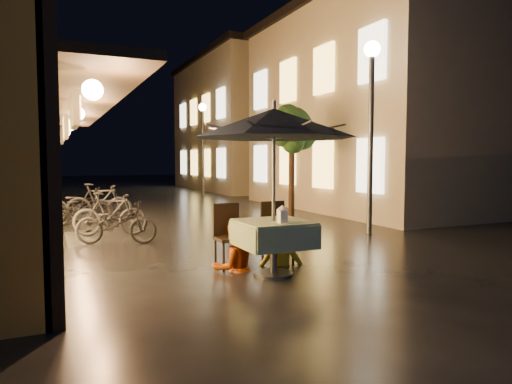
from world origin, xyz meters
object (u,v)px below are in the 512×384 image
table_lantern (282,213)px  person_yellow (281,220)px  cafe_table (274,234)px  person_orange (234,223)px  patio_umbrella (274,123)px  streetlamp_near (371,102)px  bicycle_0 (116,223)px

table_lantern → person_yellow: bearing=63.9°
cafe_table → person_orange: bearing=125.8°
patio_umbrella → cafe_table: bearing=-153.4°
streetlamp_near → table_lantern: streetlamp_near is taller
table_lantern → cafe_table: bearing=90.0°
patio_umbrella → person_orange: (-0.39, 0.54, -1.44)m
table_lantern → person_orange: bearing=115.9°
streetlamp_near → table_lantern: 4.93m
streetlamp_near → person_yellow: 4.31m
person_orange → bicycle_0: size_ratio=0.90×
cafe_table → person_orange: (-0.39, 0.54, 0.12)m
person_orange → person_yellow: bearing=-179.1°
streetlamp_near → cafe_table: bearing=-146.1°
bicycle_0 → person_orange: bearing=-134.6°
patio_umbrella → person_orange: size_ratio=1.75×
streetlamp_near → person_yellow: bearing=-150.0°
streetlamp_near → person_orange: streetlamp_near is taller
person_yellow → bicycle_0: person_yellow is taller
patio_umbrella → bicycle_0: patio_umbrella is taller
patio_umbrella → bicycle_0: size_ratio=1.57×
patio_umbrella → person_orange: patio_umbrella is taller
cafe_table → bicycle_0: (-1.71, 3.43, -0.17)m
streetlamp_near → person_orange: (-4.00, -1.89, -2.21)m
patio_umbrella → table_lantern: (-0.00, -0.26, -1.23)m
streetlamp_near → cafe_table: streetlamp_near is taller
person_orange → person_yellow: size_ratio=1.01×
person_orange → patio_umbrella: bearing=124.1°
table_lantern → bicycle_0: 4.10m
streetlamp_near → cafe_table: size_ratio=4.27×
person_yellow → bicycle_0: bearing=-37.5°
streetlamp_near → person_yellow: streetlamp_near is taller
cafe_table → person_yellow: size_ratio=0.71×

